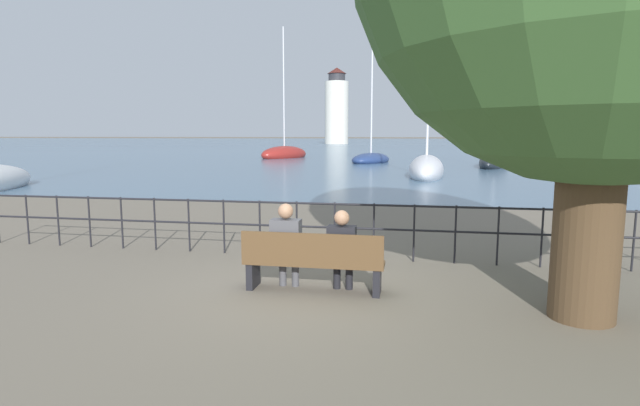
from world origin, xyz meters
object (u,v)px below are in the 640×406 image
at_px(sailboat_4, 284,154).
at_px(sailboat_5, 371,159).
at_px(harbor_lighthouse, 337,109).
at_px(park_bench, 313,262).
at_px(sailboat_2, 426,169).
at_px(seated_person_left, 286,242).
at_px(seated_person_right, 342,247).
at_px(sailboat_3, 494,161).

bearing_deg(sailboat_4, sailboat_5, -12.45).
bearing_deg(harbor_lighthouse, sailboat_4, -85.19).
height_order(park_bench, sailboat_2, sailboat_2).
bearing_deg(sailboat_4, seated_person_left, -51.15).
bearing_deg(park_bench, sailboat_5, 93.35).
bearing_deg(seated_person_right, seated_person_left, -179.75).
relative_size(sailboat_3, sailboat_5, 1.07).
bearing_deg(harbor_lighthouse, park_bench, -81.52).
relative_size(sailboat_2, sailboat_3, 0.92).
height_order(sailboat_5, harbor_lighthouse, harbor_lighthouse).
distance_m(sailboat_2, sailboat_4, 24.18).
distance_m(sailboat_5, harbor_lighthouse, 86.16).
xyz_separation_m(sailboat_4, harbor_lighthouse, (-6.51, 77.44, 8.39)).
relative_size(seated_person_right, sailboat_2, 0.12).
xyz_separation_m(seated_person_right, sailboat_5, (-2.44, 34.57, -0.38)).
relative_size(park_bench, seated_person_right, 1.70).
relative_size(sailboat_2, sailboat_5, 0.99).
bearing_deg(seated_person_left, sailboat_5, 92.68).
xyz_separation_m(seated_person_right, harbor_lighthouse, (-18.16, 118.86, 8.11)).
relative_size(sailboat_3, harbor_lighthouse, 0.59).
bearing_deg(sailboat_5, harbor_lighthouse, 120.35).
distance_m(seated_person_left, seated_person_right, 0.83).
height_order(seated_person_left, sailboat_4, sailboat_4).
bearing_deg(sailboat_2, harbor_lighthouse, 104.53).
bearing_deg(harbor_lighthouse, seated_person_right, -81.31).
bearing_deg(park_bench, seated_person_left, 169.53).
distance_m(seated_person_left, harbor_lighthouse, 120.39).
xyz_separation_m(park_bench, seated_person_left, (-0.41, 0.08, 0.27)).
relative_size(seated_person_left, sailboat_4, 0.10).
relative_size(park_bench, sailboat_2, 0.20).
height_order(park_bench, sailboat_3, sailboat_3).
distance_m(park_bench, harbor_lighthouse, 120.54).
bearing_deg(sailboat_3, sailboat_5, 174.37).
xyz_separation_m(seated_person_right, sailboat_3, (6.83, 31.11, -0.31)).
distance_m(seated_person_left, sailboat_3, 32.04).
xyz_separation_m(seated_person_left, sailboat_5, (-1.62, 34.57, -0.42)).
relative_size(sailboat_4, harbor_lighthouse, 0.70).
distance_m(sailboat_4, harbor_lighthouse, 78.16).
height_order(seated_person_right, sailboat_5, sailboat_5).
xyz_separation_m(sailboat_2, harbor_lighthouse, (-19.89, 97.58, 8.40)).
relative_size(sailboat_2, sailboat_4, 0.78).
distance_m(seated_person_right, sailboat_2, 21.35).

